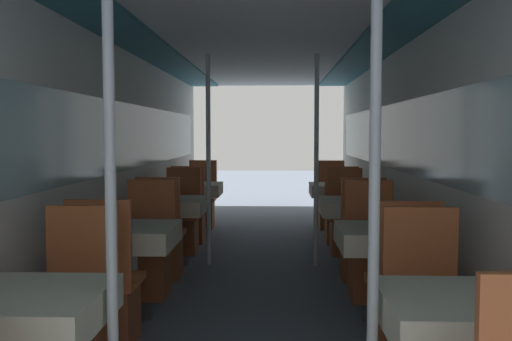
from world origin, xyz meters
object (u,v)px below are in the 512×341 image
(dining_table_left_2, at_px, (173,209))
(chair_right_far_0, at_px, (426,339))
(chair_right_far_2, at_px, (346,228))
(chair_right_near_3, at_px, (340,220))
(dining_table_left_1, at_px, (130,240))
(chair_left_far_3, at_px, (202,208))
(support_pole_right_0, at_px, (374,202))
(chair_right_near_1, at_px, (401,305))
(dining_table_right_3, at_px, (335,192))
(chair_left_far_2, at_px, (182,227))
(chair_left_far_0, at_px, (75,335))
(chair_left_far_1, at_px, (148,262))
(chair_left_near_2, at_px, (162,248))
(dining_table_left_3, at_px, (196,192))
(chair_left_near_1, at_px, (107,302))
(support_pole_left_2, at_px, (208,161))
(dining_table_right_2, at_px, (353,210))
(dining_table_right_1, at_px, (385,242))
(chair_right_near_2, at_px, (361,249))
(support_pole_left_0, at_px, (111,201))
(chair_right_far_1, at_px, (371,264))
(dining_table_right_0, at_px, (463,321))
(chair_right_far_3, at_px, (331,208))
(chair_left_near_3, at_px, (190,220))

(dining_table_left_2, bearing_deg, chair_right_far_0, -57.23)
(chair_right_far_2, distance_m, chair_right_near_3, 0.62)
(dining_table_left_1, bearing_deg, chair_right_far_0, -31.92)
(chair_left_far_3, relative_size, support_pole_right_0, 0.45)
(chair_right_near_1, xyz_separation_m, dining_table_right_3, (-0.00, 4.24, 0.30))
(chair_left_far_2, relative_size, chair_right_near_3, 1.00)
(chair_left_far_0, height_order, chair_right_near_1, same)
(chair_left_far_1, bearing_deg, chair_left_near_2, -90.00)
(support_pole_right_0, distance_m, chair_right_near_1, 1.53)
(dining_table_left_3, height_order, dining_table_right_3, same)
(chair_right_far_0, xyz_separation_m, dining_table_right_3, (-0.00, 4.85, 0.30))
(chair_left_far_1, bearing_deg, support_pole_right_0, 122.79)
(chair_left_near_2, relative_size, chair_right_near_3, 1.00)
(chair_left_near_1, relative_size, support_pole_left_2, 0.45)
(chair_right_near_1, relative_size, dining_table_right_2, 1.40)
(support_pole_left_2, bearing_deg, support_pole_right_0, -72.26)
(support_pole_left_2, height_order, dining_table_right_1, support_pole_left_2)
(dining_table_left_1, xyz_separation_m, chair_right_far_2, (1.95, 2.42, -0.30))
(chair_right_far_0, distance_m, chair_right_near_3, 4.25)
(support_pole_left_2, height_order, chair_left_far_3, support_pole_left_2)
(dining_table_right_1, xyz_separation_m, chair_right_near_2, (0.00, 1.22, -0.30))
(support_pole_left_0, height_order, chair_right_near_3, support_pole_left_0)
(dining_table_left_1, relative_size, chair_right_far_1, 0.71)
(support_pole_left_2, xyz_separation_m, dining_table_left_3, (-0.40, 1.82, -0.53))
(support_pole_left_0, height_order, chair_left_far_3, support_pole_left_0)
(support_pole_left_2, xyz_separation_m, dining_table_right_1, (1.56, -1.82, -0.53))
(dining_table_left_3, xyz_separation_m, support_pole_right_0, (1.56, -5.45, 0.53))
(dining_table_left_3, bearing_deg, dining_table_right_0, -70.29)
(support_pole_left_2, distance_m, dining_table_right_0, 3.99)
(dining_table_right_0, xyz_separation_m, chair_right_far_2, (0.00, 4.24, -0.30))
(chair_left_far_1, xyz_separation_m, chair_left_far_3, (0.00, 3.63, 0.00))
(chair_right_far_0, bearing_deg, chair_left_far_2, -61.75)
(support_pole_left_2, distance_m, chair_right_far_3, 2.99)
(dining_table_right_2, bearing_deg, chair_left_far_2, 162.89)
(dining_table_right_2, bearing_deg, chair_left_near_3, 148.08)
(chair_left_far_2, xyz_separation_m, chair_left_far_3, (0.00, 1.82, 0.00))
(chair_right_far_0, height_order, support_pole_right_0, support_pole_right_0)
(dining_table_left_3, bearing_deg, chair_right_far_1, -57.23)
(chair_left_near_1, distance_m, chair_right_near_3, 4.13)
(chair_left_near_3, bearing_deg, chair_right_far_0, -65.32)
(dining_table_left_1, relative_size, chair_right_near_1, 0.71)
(chair_left_near_1, distance_m, dining_table_left_2, 2.44)
(support_pole_left_0, bearing_deg, chair_left_near_3, 94.65)
(chair_left_far_1, height_order, support_pole_right_0, support_pole_right_0)
(dining_table_left_2, bearing_deg, dining_table_right_2, 0.00)
(dining_table_right_1, distance_m, chair_right_far_1, 0.67)
(dining_table_right_0, bearing_deg, support_pole_right_0, 180.00)
(chair_right_far_0, bearing_deg, chair_left_near_3, -65.32)
(support_pole_left_2, height_order, dining_table_left_3, support_pole_left_2)
(chair_left_far_1, height_order, chair_right_far_3, same)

